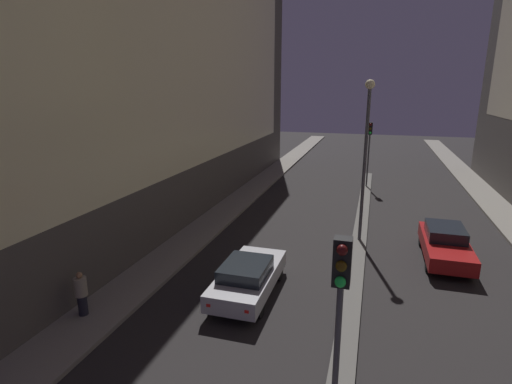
{
  "coord_description": "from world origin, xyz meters",
  "views": [
    {
      "loc": [
        0.4,
        -2.21,
        7.52
      ],
      "look_at": [
        -7.23,
        23.29,
        0.5
      ],
      "focal_mm": 28.0,
      "sensor_mm": 36.0,
      "label": 1
    }
  ],
  "objects_px": {
    "traffic_light_mid": "(370,140)",
    "car_right_lane": "(445,243)",
    "car_left_lane": "(248,277)",
    "pedestrian_on_left_sidewalk": "(81,293)",
    "street_lamp": "(366,142)",
    "traffic_light_near": "(339,306)"
  },
  "relations": [
    {
      "from": "traffic_light_mid",
      "to": "pedestrian_on_left_sidewalk",
      "type": "bearing_deg",
      "value": -111.82
    },
    {
      "from": "car_right_lane",
      "to": "car_left_lane",
      "type": "bearing_deg",
      "value": -143.35
    },
    {
      "from": "street_lamp",
      "to": "pedestrian_on_left_sidewalk",
      "type": "distance_m",
      "value": 13.56
    },
    {
      "from": "street_lamp",
      "to": "car_right_lane",
      "type": "height_order",
      "value": "street_lamp"
    },
    {
      "from": "traffic_light_mid",
      "to": "car_left_lane",
      "type": "height_order",
      "value": "traffic_light_mid"
    },
    {
      "from": "street_lamp",
      "to": "car_left_lane",
      "type": "relative_size",
      "value": 1.72
    },
    {
      "from": "car_left_lane",
      "to": "pedestrian_on_left_sidewalk",
      "type": "xyz_separation_m",
      "value": [
        -4.78,
        -3.09,
        0.22
      ]
    },
    {
      "from": "traffic_light_near",
      "to": "street_lamp",
      "type": "bearing_deg",
      "value": 90.0
    },
    {
      "from": "traffic_light_mid",
      "to": "pedestrian_on_left_sidewalk",
      "type": "xyz_separation_m",
      "value": [
        -8.52,
        -21.29,
        -2.73
      ]
    },
    {
      "from": "car_right_lane",
      "to": "pedestrian_on_left_sidewalk",
      "type": "relative_size",
      "value": 3.09
    },
    {
      "from": "traffic_light_mid",
      "to": "pedestrian_on_left_sidewalk",
      "type": "height_order",
      "value": "traffic_light_mid"
    },
    {
      "from": "traffic_light_mid",
      "to": "car_right_lane",
      "type": "relative_size",
      "value": 1.03
    },
    {
      "from": "street_lamp",
      "to": "car_left_lane",
      "type": "bearing_deg",
      "value": -119.43
    },
    {
      "from": "pedestrian_on_left_sidewalk",
      "to": "car_right_lane",
      "type": "bearing_deg",
      "value": 35.22
    },
    {
      "from": "street_lamp",
      "to": "pedestrian_on_left_sidewalk",
      "type": "bearing_deg",
      "value": -131.24
    },
    {
      "from": "traffic_light_near",
      "to": "street_lamp",
      "type": "xyz_separation_m",
      "value": [
        0.0,
        12.82,
        1.34
      ]
    },
    {
      "from": "street_lamp",
      "to": "traffic_light_mid",
      "type": "bearing_deg",
      "value": 90.0
    },
    {
      "from": "traffic_light_near",
      "to": "car_left_lane",
      "type": "xyz_separation_m",
      "value": [
        -3.74,
        6.19,
        -2.95
      ]
    },
    {
      "from": "car_left_lane",
      "to": "traffic_light_mid",
      "type": "bearing_deg",
      "value": 78.39
    },
    {
      "from": "traffic_light_mid",
      "to": "street_lamp",
      "type": "height_order",
      "value": "street_lamp"
    },
    {
      "from": "traffic_light_near",
      "to": "traffic_light_mid",
      "type": "distance_m",
      "value": 24.39
    },
    {
      "from": "pedestrian_on_left_sidewalk",
      "to": "traffic_light_mid",
      "type": "bearing_deg",
      "value": 68.18
    }
  ]
}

